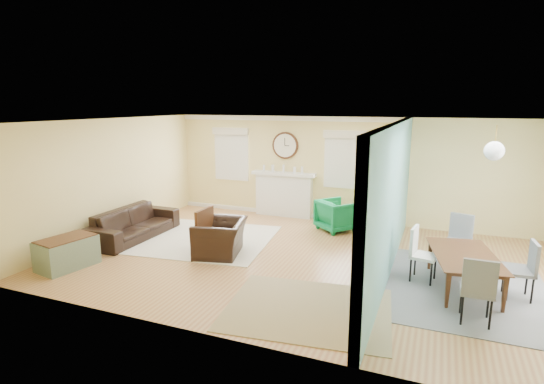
% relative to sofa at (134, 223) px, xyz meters
% --- Properties ---
extents(floor, '(9.00, 9.00, 0.00)m').
position_rel_sofa_xyz_m(floor, '(3.92, 0.09, -0.33)').
color(floor, '#A6693E').
rests_on(floor, ground).
extents(wall_back, '(9.00, 0.02, 2.60)m').
position_rel_sofa_xyz_m(wall_back, '(3.92, 3.09, 0.97)').
color(wall_back, '#E2CC7E').
rests_on(wall_back, ground).
extents(wall_front, '(9.00, 0.02, 2.60)m').
position_rel_sofa_xyz_m(wall_front, '(3.92, -2.91, 0.97)').
color(wall_front, '#E2CC7E').
rests_on(wall_front, ground).
extents(wall_left, '(0.02, 6.00, 2.60)m').
position_rel_sofa_xyz_m(wall_left, '(-0.58, 0.09, 0.97)').
color(wall_left, '#E2CC7E').
rests_on(wall_left, ground).
extents(ceiling, '(9.00, 6.00, 0.02)m').
position_rel_sofa_xyz_m(ceiling, '(3.92, 0.09, 2.27)').
color(ceiling, white).
rests_on(ceiling, wall_back).
extents(partition, '(0.17, 6.00, 2.60)m').
position_rel_sofa_xyz_m(partition, '(5.43, 0.38, 1.03)').
color(partition, '#E2CC7E').
rests_on(partition, ground).
extents(fireplace, '(1.70, 0.30, 1.17)m').
position_rel_sofa_xyz_m(fireplace, '(2.42, 2.97, 0.27)').
color(fireplace, white).
rests_on(fireplace, ground).
extents(wall_clock, '(0.70, 0.07, 0.70)m').
position_rel_sofa_xyz_m(wall_clock, '(2.42, 3.06, 1.52)').
color(wall_clock, '#4F2A14').
rests_on(wall_clock, wall_back).
extents(window_left, '(1.05, 0.13, 1.42)m').
position_rel_sofa_xyz_m(window_left, '(0.87, 3.05, 1.33)').
color(window_left, white).
rests_on(window_left, wall_back).
extents(window_right, '(1.05, 0.13, 1.42)m').
position_rel_sofa_xyz_m(window_right, '(3.97, 3.05, 1.33)').
color(window_right, white).
rests_on(window_right, wall_back).
extents(pendant, '(0.30, 0.30, 0.55)m').
position_rel_sofa_xyz_m(pendant, '(6.92, 0.09, 1.88)').
color(pendant, gold).
rests_on(pendant, ceiling).
extents(rug_cream, '(3.37, 3.01, 0.02)m').
position_rel_sofa_xyz_m(rug_cream, '(1.38, 0.45, -0.32)').
color(rug_cream, beige).
rests_on(rug_cream, floor).
extents(rug_jute, '(2.54, 2.17, 0.01)m').
position_rel_sofa_xyz_m(rug_jute, '(4.55, -1.77, -0.32)').
color(rug_jute, tan).
rests_on(rug_jute, floor).
extents(rug_grey, '(2.49, 3.11, 0.01)m').
position_rel_sofa_xyz_m(rug_grey, '(6.66, -0.18, -0.32)').
color(rug_grey, slate).
rests_on(rug_grey, floor).
extents(sofa, '(0.88, 2.23, 0.65)m').
position_rel_sofa_xyz_m(sofa, '(0.00, 0.00, 0.00)').
color(sofa, black).
rests_on(sofa, floor).
extents(eames_chair, '(1.15, 1.25, 0.68)m').
position_rel_sofa_xyz_m(eames_chair, '(2.28, -0.23, 0.02)').
color(eames_chair, black).
rests_on(eames_chair, floor).
extents(green_chair, '(1.10, 1.11, 0.72)m').
position_rel_sofa_xyz_m(green_chair, '(4.01, 2.21, 0.04)').
color(green_chair, '#047D44').
rests_on(green_chair, floor).
extents(trunk, '(0.76, 1.06, 0.56)m').
position_rel_sofa_xyz_m(trunk, '(0.03, -1.85, -0.05)').
color(trunk, slate).
rests_on(trunk, floor).
extents(credenza, '(0.51, 1.50, 0.80)m').
position_rel_sofa_xyz_m(credenza, '(5.11, 1.70, 0.07)').
color(credenza, olive).
rests_on(credenza, floor).
extents(tv, '(0.26, 1.14, 0.65)m').
position_rel_sofa_xyz_m(tv, '(5.09, 1.70, 0.80)').
color(tv, black).
rests_on(tv, credenza).
extents(garden_stool, '(0.36, 0.36, 0.53)m').
position_rel_sofa_xyz_m(garden_stool, '(5.04, 0.80, -0.06)').
color(garden_stool, white).
rests_on(garden_stool, floor).
extents(potted_plant, '(0.47, 0.43, 0.44)m').
position_rel_sofa_xyz_m(potted_plant, '(5.04, 0.80, 0.43)').
color(potted_plant, '#337F33').
rests_on(potted_plant, garden_stool).
extents(dining_table, '(1.23, 1.81, 0.58)m').
position_rel_sofa_xyz_m(dining_table, '(6.66, -0.18, -0.03)').
color(dining_table, '#4F2A14').
rests_on(dining_table, floor).
extents(dining_chair_n, '(0.51, 0.51, 0.93)m').
position_rel_sofa_xyz_m(dining_chair_n, '(6.56, 0.90, 0.22)').
color(dining_chair_n, slate).
rests_on(dining_chair_n, floor).
extents(dining_chair_s, '(0.42, 0.42, 0.95)m').
position_rel_sofa_xyz_m(dining_chair_s, '(6.75, -1.27, 0.23)').
color(dining_chair_s, slate).
rests_on(dining_chair_s, floor).
extents(dining_chair_w, '(0.46, 0.46, 0.92)m').
position_rel_sofa_xyz_m(dining_chair_w, '(6.03, -0.09, 0.21)').
color(dining_chair_w, white).
rests_on(dining_chair_w, floor).
extents(dining_chair_e, '(0.43, 0.43, 0.91)m').
position_rel_sofa_xyz_m(dining_chair_e, '(7.39, -0.25, 0.21)').
color(dining_chair_e, slate).
rests_on(dining_chair_e, floor).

